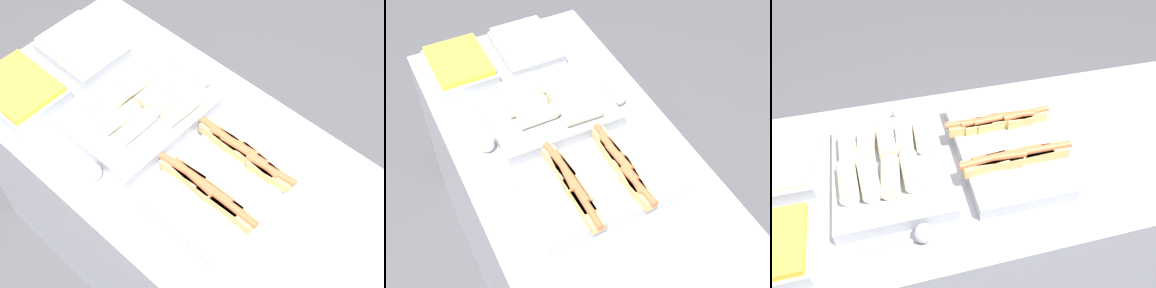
% 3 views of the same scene
% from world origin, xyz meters
% --- Properties ---
extents(counter, '(1.82, 0.77, 0.88)m').
position_xyz_m(counter, '(0.00, 0.00, 0.44)').
color(counter, '#A8AAB2').
rests_on(counter, ground_plane).
extents(tray_hotdogs, '(0.37, 0.49, 0.10)m').
position_xyz_m(tray_hotdogs, '(0.05, -0.00, 0.92)').
color(tray_hotdogs, '#A8AAB2').
rests_on(tray_hotdogs, counter).
extents(tray_wraps, '(0.35, 0.45, 0.11)m').
position_xyz_m(tray_wraps, '(-0.34, 0.00, 0.92)').
color(tray_wraps, '#A8AAB2').
rests_on(tray_wraps, counter).
extents(tray_side_front, '(0.29, 0.23, 0.07)m').
position_xyz_m(tray_side_front, '(-0.71, -0.21, 0.92)').
color(tray_side_front, '#A8AAB2').
rests_on(tray_side_front, counter).
extents(tray_side_back, '(0.29, 0.23, 0.07)m').
position_xyz_m(tray_side_back, '(-0.71, 0.07, 0.92)').
color(tray_side_back, '#A8AAB2').
rests_on(tray_side_back, counter).
extents(serving_spoon_near, '(0.21, 0.06, 0.06)m').
position_xyz_m(serving_spoon_near, '(-0.28, -0.26, 0.91)').
color(serving_spoon_near, '#B2B5BA').
rests_on(serving_spoon_near, counter).
extents(serving_spoon_far, '(0.21, 0.06, 0.06)m').
position_xyz_m(serving_spoon_far, '(-0.28, 0.26, 0.91)').
color(serving_spoon_far, '#B2B5BA').
rests_on(serving_spoon_far, counter).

